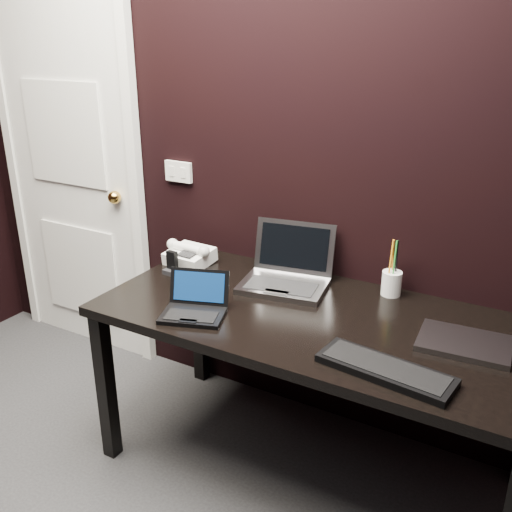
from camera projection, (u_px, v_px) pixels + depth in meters
The scene contains 11 objects.
wall_back at pixel (294, 146), 2.46m from camera, with size 4.00×4.00×0.00m, color black.
door at pixel (72, 171), 3.15m from camera, with size 0.99×0.10×2.14m.
wall_switch at pixel (179, 172), 2.80m from camera, with size 0.15×0.02×0.10m.
desk at pixel (314, 333), 2.23m from camera, with size 1.70×0.80×0.74m.
netbook at pixel (195, 307), 2.20m from camera, with size 0.29×0.28×0.15m.
silver_laptop at pixel (286, 275), 2.45m from camera, with size 0.41×0.38×0.25m.
ext_keyboard at pixel (385, 369), 1.82m from camera, with size 0.45×0.20×0.03m.
closed_laptop at pixel (464, 343), 1.98m from camera, with size 0.32×0.24×0.02m.
desk_phone at pixel (189, 255), 2.67m from camera, with size 0.24×0.19×0.12m.
mobile_phone at pixel (172, 265), 2.57m from camera, with size 0.06×0.05×0.10m.
pen_cup at pixel (392, 282), 2.35m from camera, with size 0.11×0.11×0.24m.
Camera 1 is at (1.07, -0.42, 1.76)m, focal length 40.00 mm.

